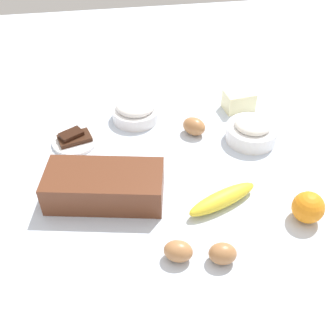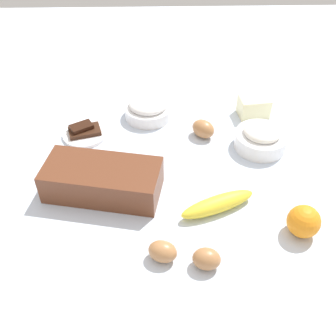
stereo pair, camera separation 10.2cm
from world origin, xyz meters
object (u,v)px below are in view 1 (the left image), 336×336
egg_beside_bowl (223,254)px  egg_loose (194,126)px  banana (223,199)px  flour_bowl (252,130)px  egg_near_butter (178,251)px  butter_block (239,101)px  sugar_bowl (136,110)px  chocolate_plate (75,140)px  loaf_pan (105,185)px  orange_fruit (308,207)px

egg_beside_bowl → egg_loose: bearing=-94.2°
banana → egg_beside_bowl: egg_beside_bowl is taller
flour_bowl → egg_beside_bowl: bearing=64.3°
egg_near_butter → egg_beside_bowl: same height
flour_bowl → butter_block: flour_bowl is taller
sugar_bowl → chocolate_plate: bearing=26.2°
loaf_pan → butter_block: loaf_pan is taller
butter_block → egg_near_butter: butter_block is taller
flour_bowl → egg_near_butter: 0.47m
orange_fruit → egg_near_butter: orange_fruit is taller
chocolate_plate → egg_beside_bowl: bearing=124.2°
loaf_pan → butter_block: 0.54m
chocolate_plate → orange_fruit: bearing=145.0°
egg_beside_bowl → chocolate_plate: size_ratio=0.46×
banana → egg_near_butter: egg_near_butter is taller
egg_near_butter → egg_beside_bowl: bearing=167.0°
flour_bowl → chocolate_plate: 0.51m
banana → butter_block: 0.42m
sugar_bowl → egg_near_butter: bearing=93.9°
flour_bowl → egg_loose: flour_bowl is taller
sugar_bowl → butter_block: bearing=-179.7°
butter_block → chocolate_plate: 0.52m
banana → egg_beside_bowl: (0.04, 0.16, 0.00)m
flour_bowl → egg_loose: size_ratio=2.09×
egg_loose → banana: bearing=91.7°
butter_block → egg_beside_bowl: size_ratio=1.50×
sugar_bowl → orange_fruit: size_ratio=1.94×
banana → orange_fruit: (-0.18, 0.07, 0.02)m
sugar_bowl → butter_block: sugar_bowl is taller
banana → butter_block: bearing=-111.6°
egg_loose → butter_block: bearing=-147.6°
banana → chocolate_plate: 0.46m
loaf_pan → orange_fruit: 0.48m
banana → chocolate_plate: (0.35, -0.30, -0.01)m
loaf_pan → butter_block: bearing=-131.8°
banana → orange_fruit: 0.20m
banana → egg_loose: (0.01, -0.29, 0.01)m
sugar_bowl → egg_beside_bowl: 0.56m
loaf_pan → flour_bowl: loaf_pan is taller
butter_block → egg_beside_bowl: 0.59m
orange_fruit → butter_block: 0.47m
flour_bowl → banana: bearing=58.0°
banana → chocolate_plate: size_ratio=1.46×
butter_block → egg_near_butter: size_ratio=1.44×
banana → flour_bowl: bearing=-122.0°
flour_bowl → egg_beside_bowl: flour_bowl is taller
flour_bowl → sugar_bowl: bearing=-26.4°
banana → egg_near_butter: size_ratio=3.04×
banana → egg_beside_bowl: bearing=75.1°
loaf_pan → orange_fruit: bearing=173.9°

